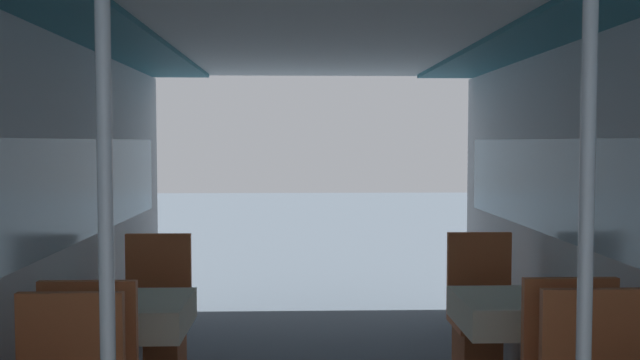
# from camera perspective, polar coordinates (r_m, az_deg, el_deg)

# --- Properties ---
(wall_left) EXTENTS (0.05, 6.34, 2.09)m
(wall_left) POSITION_cam_1_polar(r_m,az_deg,el_deg) (3.41, -23.56, -5.06)
(wall_left) COLOR silver
(wall_left) RESTS_ON ground_plane
(ceiling_panel) EXTENTS (2.80, 6.34, 0.07)m
(ceiling_panel) POSITION_cam_1_polar(r_m,az_deg,el_deg) (3.19, 0.80, 13.78)
(ceiling_panel) COLOR silver
(ceiling_panel) RESTS_ON wall_left
(support_pole_left_0) EXTENTS (0.04, 0.04, 2.09)m
(support_pole_left_0) POSITION_cam_1_polar(r_m,az_deg,el_deg) (2.11, -16.64, -10.68)
(support_pole_left_0) COLOR silver
(support_pole_left_0) RESTS_ON ground_plane
(dining_table_left_1) EXTENTS (0.61, 0.61, 0.72)m
(dining_table_left_1) POSITION_cam_1_polar(r_m,az_deg,el_deg) (3.94, -14.89, -10.92)
(dining_table_left_1) COLOR #4C4C51
(dining_table_left_1) RESTS_ON ground_plane
(chair_left_far_1) EXTENTS (0.41, 0.41, 0.96)m
(chair_left_far_1) POSITION_cam_1_polar(r_m,az_deg,el_deg) (4.58, -13.11, -12.81)
(chair_left_far_1) COLOR brown
(chair_left_far_1) RESTS_ON ground_plane
(support_pole_right_0) EXTENTS (0.04, 0.04, 2.09)m
(support_pole_right_0) POSITION_cam_1_polar(r_m,az_deg,el_deg) (2.20, 20.39, -10.18)
(support_pole_right_0) COLOR silver
(support_pole_right_0) RESTS_ON ground_plane
(dining_table_right_1) EXTENTS (0.61, 0.61, 0.72)m
(dining_table_right_1) POSITION_cam_1_polar(r_m,az_deg,el_deg) (4.01, 15.33, -10.67)
(dining_table_right_1) COLOR #4C4C51
(dining_table_right_1) RESTS_ON ground_plane
(chair_right_far_1) EXTENTS (0.41, 0.41, 0.96)m
(chair_right_far_1) POSITION_cam_1_polar(r_m,az_deg,el_deg) (4.65, 13.04, -12.58)
(chair_right_far_1) COLOR brown
(chair_right_far_1) RESTS_ON ground_plane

